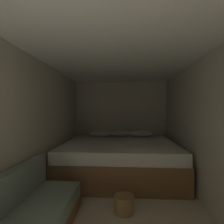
{
  "coord_description": "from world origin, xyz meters",
  "views": [
    {
      "loc": [
        0.08,
        -0.23,
        1.31
      ],
      "look_at": [
        -0.11,
        2.77,
        1.28
      ],
      "focal_mm": 29.61,
      "sensor_mm": 36.0,
      "label": 1
    }
  ],
  "objects": [
    {
      "name": "ground_plane",
      "position": [
        0.0,
        2.02,
        0.0
      ],
      "size": [
        7.11,
        7.11,
        0.0
      ],
      "primitive_type": "plane",
      "color": "beige"
    },
    {
      "name": "wicker_basket",
      "position": [
        0.09,
        2.13,
        0.11
      ],
      "size": [
        0.26,
        0.26,
        0.22
      ],
      "color": "olive",
      "rests_on": "ground"
    },
    {
      "name": "ceiling_slab",
      "position": [
        0.0,
        2.02,
        2.08
      ],
      "size": [
        2.44,
        5.11,
        0.05
      ],
      "primitive_type": "cube",
      "color": "white",
      "rests_on": "wall_left"
    },
    {
      "name": "bed",
      "position": [
        0.0,
        3.54,
        0.34
      ],
      "size": [
        2.22,
        2.01,
        0.82
      ],
      "color": "brown",
      "rests_on": "ground"
    },
    {
      "name": "wall_left",
      "position": [
        -1.19,
        2.02,
        1.03
      ],
      "size": [
        0.05,
        5.11,
        2.05
      ],
      "primitive_type": "cube",
      "color": "beige",
      "rests_on": "ground"
    },
    {
      "name": "wall_back",
      "position": [
        0.0,
        4.6,
        1.03
      ],
      "size": [
        2.44,
        0.05,
        2.05
      ],
      "primitive_type": "cube",
      "color": "beige",
      "rests_on": "ground"
    },
    {
      "name": "wall_right",
      "position": [
        1.19,
        2.02,
        1.03
      ],
      "size": [
        0.05,
        5.11,
        2.05
      ],
      "primitive_type": "cube",
      "color": "beige",
      "rests_on": "ground"
    }
  ]
}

